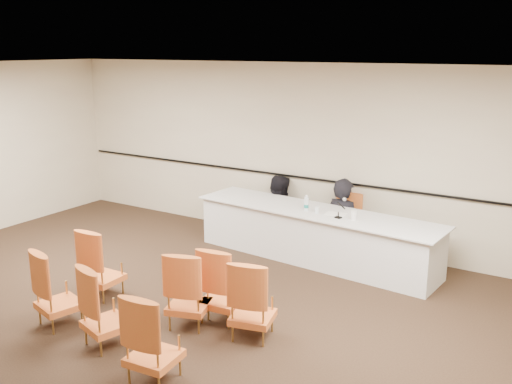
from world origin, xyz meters
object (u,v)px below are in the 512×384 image
(panelist_second, at_px, (277,222))
(panelist_second_chair, at_px, (278,210))
(aud_chair_back_left, at_px, (58,287))
(aud_chair_back_right, at_px, (153,337))
(panelist_main_chair, at_px, (343,224))
(panelist_main, at_px, (342,231))
(coffee_cup, at_px, (354,215))
(drinking_glass, at_px, (317,210))
(aud_chair_back_mid, at_px, (106,306))
(aud_chair_front_mid, at_px, (188,288))
(panel_table, at_px, (315,235))
(aud_chair_front_right, at_px, (253,299))
(microphone, at_px, (339,209))
(aud_chair_front_left, at_px, (102,262))
(water_bottle, at_px, (306,203))
(aud_chair_extra, at_px, (222,284))

(panelist_second, relative_size, panelist_second_chair, 1.75)
(aud_chair_back_left, bearing_deg, aud_chair_back_right, 4.89)
(panelist_main_chair, xyz_separation_m, aud_chair_back_left, (-1.85, -4.12, 0.00))
(panelist_main, distance_m, coffee_cup, 1.01)
(drinking_glass, distance_m, aud_chair_back_mid, 3.61)
(coffee_cup, distance_m, aud_chair_back_right, 3.76)
(aud_chair_front_mid, bearing_deg, panel_table, 65.08)
(aud_chair_front_right, height_order, aud_chair_back_mid, same)
(panelist_second_chair, bearing_deg, panelist_main_chair, 0.00)
(aud_chair_back_right, bearing_deg, microphone, 79.48)
(aud_chair_back_mid, bearing_deg, panelist_main, 92.96)
(panel_table, bearing_deg, drinking_glass, -52.86)
(microphone, height_order, aud_chair_front_left, microphone)
(panel_table, bearing_deg, microphone, -17.69)
(panelist_main, height_order, aud_chair_front_mid, panelist_main)
(panelist_main, xyz_separation_m, panelist_second, (-1.27, 0.10, -0.07))
(aud_chair_back_mid, bearing_deg, panel_table, 94.12)
(aud_chair_front_left, bearing_deg, aud_chair_front_mid, -3.45)
(water_bottle, xyz_separation_m, aud_chair_back_right, (0.25, -3.78, -0.45))
(coffee_cup, xyz_separation_m, aud_chair_front_left, (-2.49, -2.55, -0.40))
(panel_table, relative_size, aud_chair_back_mid, 4.21)
(aud_chair_front_mid, bearing_deg, aud_chair_extra, 32.73)
(panelist_second_chair, xyz_separation_m, drinking_glass, (1.13, -0.78, 0.38))
(microphone, distance_m, aud_chair_front_right, 2.45)
(panelist_main, relative_size, aud_chair_front_right, 1.86)
(panelist_second_chair, height_order, aud_chair_back_mid, same)
(coffee_cup, bearing_deg, panelist_main, 123.25)
(panelist_main_chair, distance_m, panelist_second, 1.29)
(aud_chair_front_right, distance_m, aud_chair_extra, 0.56)
(microphone, bearing_deg, coffee_cup, 17.96)
(panelist_main, bearing_deg, coffee_cup, 135.84)
(panel_table, relative_size, aud_chair_front_right, 4.21)
(water_bottle, relative_size, drinking_glass, 2.42)
(microphone, bearing_deg, aud_chair_back_mid, -101.21)
(panelist_main_chair, height_order, drinking_glass, panelist_main_chair)
(water_bottle, height_order, aud_chair_front_left, water_bottle)
(aud_chair_back_right, xyz_separation_m, aud_chair_extra, (-0.17, 1.42, 0.00))
(panelist_main, xyz_separation_m, drinking_glass, (-0.14, -0.68, 0.51))
(aud_chair_front_right, bearing_deg, drinking_glass, 85.32)
(panelist_main, xyz_separation_m, aud_chair_front_left, (-2.02, -3.27, 0.13))
(panel_table, xyz_separation_m, water_bottle, (-0.13, -0.07, 0.52))
(coffee_cup, height_order, aud_chair_front_mid, aud_chair_front_mid)
(panelist_second, height_order, aud_chair_front_mid, panelist_second)
(panel_table, xyz_separation_m, coffee_cup, (0.69, -0.15, 0.47))
(panelist_second, xyz_separation_m, aud_chair_front_right, (1.54, -3.26, 0.21))
(aud_chair_front_right, bearing_deg, panelist_main, 80.78)
(panelist_main_chair, bearing_deg, panelist_second_chair, -180.00)
(panelist_main_chair, height_order, aud_chair_back_mid, same)
(panel_table, height_order, aud_chair_back_right, aud_chair_back_right)
(aud_chair_front_mid, bearing_deg, aud_chair_back_mid, -138.11)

